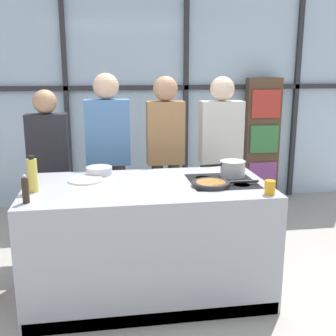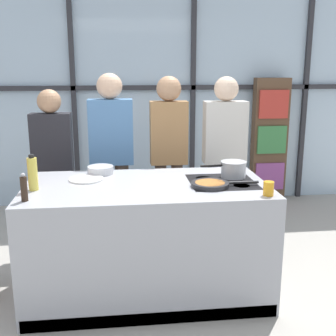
{
  "view_description": "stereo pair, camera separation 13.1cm",
  "coord_description": "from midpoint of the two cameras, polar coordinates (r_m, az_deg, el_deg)",
  "views": [
    {
      "loc": [
        -0.32,
        -3.14,
        1.82
      ],
      "look_at": [
        0.18,
        0.1,
        1.02
      ],
      "focal_mm": 45.0,
      "sensor_mm": 36.0,
      "label": 1
    },
    {
      "loc": [
        -0.19,
        -3.16,
        1.82
      ],
      "look_at": [
        0.18,
        0.1,
        1.02
      ],
      "focal_mm": 45.0,
      "sensor_mm": 36.0,
      "label": 2
    }
  ],
  "objects": [
    {
      "name": "spectator_center_left",
      "position": [
        4.15,
        -9.01,
        2.31
      ],
      "size": [
        0.42,
        0.25,
        1.75
      ],
      "rotation": [
        0.0,
        0.0,
        3.14
      ],
      "color": "#47382D",
      "rests_on": "ground_plane"
    },
    {
      "name": "pepper_grinder",
      "position": [
        3.0,
        -19.95,
        -2.81
      ],
      "size": [
        0.05,
        0.05,
        0.2
      ],
      "color": "#332319",
      "rests_on": "demo_island"
    },
    {
      "name": "bookshelf",
      "position": [
        5.82,
        11.95,
        3.69
      ],
      "size": [
        0.46,
        0.19,
        1.66
      ],
      "color": "brown",
      "rests_on": "ground_plane"
    },
    {
      "name": "mixing_bowl",
      "position": [
        3.63,
        -10.33,
        -0.31
      ],
      "size": [
        0.22,
        0.22,
        0.07
      ],
      "color": "silver",
      "rests_on": "demo_island"
    },
    {
      "name": "juice_glass_near",
      "position": [
        3.09,
        12.45,
        -2.59
      ],
      "size": [
        0.08,
        0.08,
        0.1
      ],
      "primitive_type": "cylinder",
      "color": "orange",
      "rests_on": "demo_island"
    },
    {
      "name": "back_window_wall",
      "position": [
        5.56,
        -6.24,
        9.38
      ],
      "size": [
        6.4,
        0.1,
        2.8
      ],
      "color": "silver",
      "rests_on": "ground_plane"
    },
    {
      "name": "demo_island",
      "position": [
        3.44,
        -3.84,
        -9.58
      ],
      "size": [
        1.89,
        0.99,
        0.92
      ],
      "color": "#A8AAB2",
      "rests_on": "ground_plane"
    },
    {
      "name": "ground_plane",
      "position": [
        3.65,
        -3.75,
        -16.19
      ],
      "size": [
        18.0,
        18.0,
        0.0
      ],
      "primitive_type": "plane",
      "color": "#ADA89E"
    },
    {
      "name": "spectator_center_right",
      "position": [
        4.19,
        -1.24,
        2.7
      ],
      "size": [
        0.37,
        0.24,
        1.72
      ],
      "rotation": [
        0.0,
        0.0,
        3.14
      ],
      "color": "#47382D",
      "rests_on": "ground_plane"
    },
    {
      "name": "oil_bottle",
      "position": [
        3.24,
        -18.98,
        -0.9
      ],
      "size": [
        0.07,
        0.07,
        0.27
      ],
      "color": "#E0CC4C",
      "rests_on": "demo_island"
    },
    {
      "name": "spectator_far_right",
      "position": [
        4.3,
        6.26,
        2.48
      ],
      "size": [
        0.42,
        0.24,
        1.72
      ],
      "rotation": [
        0.0,
        0.0,
        3.14
      ],
      "color": "#232838",
      "rests_on": "ground_plane"
    },
    {
      "name": "saucepan",
      "position": [
        3.52,
        7.66,
        -0.04
      ],
      "size": [
        0.39,
        0.21,
        0.13
      ],
      "color": "silver",
      "rests_on": "demo_island"
    },
    {
      "name": "spectator_far_left",
      "position": [
        4.21,
        -16.69,
        0.9
      ],
      "size": [
        0.38,
        0.22,
        1.6
      ],
      "rotation": [
        0.0,
        0.0,
        3.14
      ],
      "color": "#47382D",
      "rests_on": "ground_plane"
    },
    {
      "name": "white_plate",
      "position": [
        3.45,
        -12.16,
        -1.61
      ],
      "size": [
        0.28,
        0.28,
        0.01
      ],
      "primitive_type": "cylinder",
      "color": "white",
      "rests_on": "demo_island"
    },
    {
      "name": "frying_pan",
      "position": [
        3.24,
        4.82,
        -2.14
      ],
      "size": [
        0.53,
        0.29,
        0.04
      ],
      "color": "#232326",
      "rests_on": "demo_island"
    }
  ]
}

